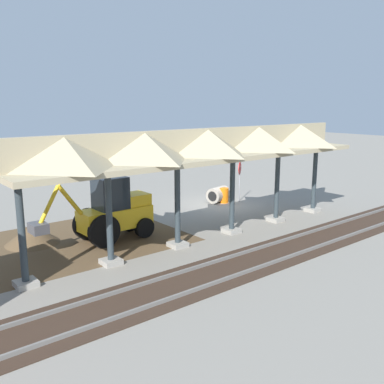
{
  "coord_description": "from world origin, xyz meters",
  "views": [
    {
      "loc": [
        16.88,
        18.18,
        5.97
      ],
      "look_at": [
        3.75,
        2.02,
        1.6
      ],
      "focal_mm": 40.0,
      "sensor_mm": 36.0,
      "label": 1
    }
  ],
  "objects_px": {
    "stop_sign": "(240,173)",
    "concrete_pipe": "(218,194)",
    "backhoe": "(112,212)",
    "traffic_barrel": "(224,195)"
  },
  "relations": [
    {
      "from": "backhoe",
      "to": "traffic_barrel",
      "type": "distance_m",
      "value": 9.0
    },
    {
      "from": "concrete_pipe",
      "to": "traffic_barrel",
      "type": "height_order",
      "value": "concrete_pipe"
    },
    {
      "from": "backhoe",
      "to": "traffic_barrel",
      "type": "relative_size",
      "value": 5.94
    },
    {
      "from": "stop_sign",
      "to": "traffic_barrel",
      "type": "xyz_separation_m",
      "value": [
        1.0,
        -0.31,
        -1.3
      ]
    },
    {
      "from": "concrete_pipe",
      "to": "backhoe",
      "type": "bearing_deg",
      "value": 15.84
    },
    {
      "from": "concrete_pipe",
      "to": "traffic_barrel",
      "type": "bearing_deg",
      "value": 112.22
    },
    {
      "from": "backhoe",
      "to": "traffic_barrel",
      "type": "bearing_deg",
      "value": -166.52
    },
    {
      "from": "stop_sign",
      "to": "concrete_pipe",
      "type": "relative_size",
      "value": 1.58
    },
    {
      "from": "backhoe",
      "to": "concrete_pipe",
      "type": "xyz_separation_m",
      "value": [
        -8.58,
        -2.43,
        -0.8
      ]
    },
    {
      "from": "stop_sign",
      "to": "backhoe",
      "type": "height_order",
      "value": "backhoe"
    }
  ]
}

